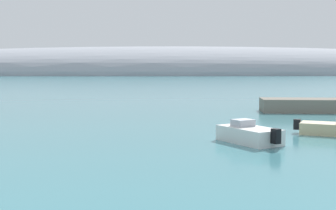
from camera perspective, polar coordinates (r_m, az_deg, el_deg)
The scene contains 3 objects.
distant_ridge at distance 224.67m, azimuth 0.83°, elevation 3.82°, with size 399.98×78.61×26.79m, color #999EA8.
motorboat_white_alongside_breakwater at distance 26.84m, azimuth 10.00°, elevation -3.59°, with size 3.52×4.29×1.29m.
motorboat_sand_outer at distance 31.19m, azimuth 19.85°, elevation -2.75°, with size 4.56×3.32×1.16m.
Camera 1 is at (2.64, -6.97, 4.44)m, focal length 49.31 mm.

